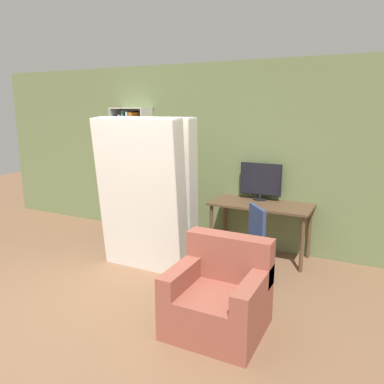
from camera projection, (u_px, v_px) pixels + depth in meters
name	position (u px, v px, depth m)	size (l,w,h in m)	color
ground_plane	(79.00, 318.00, 3.73)	(16.00, 16.00, 0.00)	brown
wall_back	(198.00, 154.00, 5.80)	(8.00, 0.06, 2.70)	#6B7A4C
desk	(261.00, 211.00, 5.14)	(1.37, 0.64, 0.77)	brown
monitor	(261.00, 180.00, 5.27)	(0.59, 0.19, 0.52)	black
office_chair	(244.00, 253.00, 4.38)	(0.62, 0.62, 0.94)	#4C4C51
bookshelf	(131.00, 172.00, 6.22)	(0.62, 0.35, 2.06)	beige
mattress_near	(141.00, 196.00, 4.66)	(1.16, 0.41, 1.95)	silver
mattress_far	(155.00, 192.00, 4.94)	(1.16, 0.30, 1.94)	silver
armchair	(220.00, 296.00, 3.52)	(0.85, 0.80, 0.85)	#934C3D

